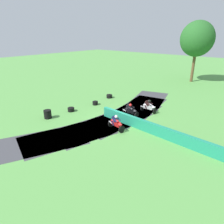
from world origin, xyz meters
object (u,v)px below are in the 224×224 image
at_px(motorcycle_lead_red, 116,123).
at_px(motorcycle_chase_black, 131,110).
at_px(motorcycle_trailing_white, 149,106).
at_px(tire_stack_far, 109,96).
at_px(tire_stack_mid_b, 95,103).
at_px(tire_stack_near, 48,114).
at_px(tire_stack_mid_a, 71,109).

bearing_deg(motorcycle_lead_red, motorcycle_chase_black, 104.09).
height_order(motorcycle_trailing_white, tire_stack_far, motorcycle_trailing_white).
xyz_separation_m(motorcycle_lead_red, tire_stack_far, (-6.20, 6.33, -0.46)).
bearing_deg(tire_stack_mid_b, motorcycle_lead_red, -30.43).
height_order(motorcycle_lead_red, tire_stack_mid_b, motorcycle_lead_red).
height_order(motorcycle_chase_black, tire_stack_far, motorcycle_chase_black).
distance_m(motorcycle_lead_red, tire_stack_mid_b, 6.67).
height_order(motorcycle_lead_red, tire_stack_far, motorcycle_lead_red).
bearing_deg(tire_stack_near, tire_stack_mid_a, 83.94).
bearing_deg(tire_stack_near, tire_stack_mid_b, 82.41).
distance_m(motorcycle_chase_black, tire_stack_mid_b, 4.97).
height_order(motorcycle_trailing_white, tire_stack_mid_a, motorcycle_trailing_white).
bearing_deg(motorcycle_chase_black, motorcycle_trailing_white, 67.80).
xyz_separation_m(motorcycle_chase_black, tire_stack_near, (-5.69, -5.35, -0.24)).
bearing_deg(motorcycle_lead_red, tire_stack_mid_b, 149.57).
bearing_deg(tire_stack_far, tire_stack_near, -91.87).
bearing_deg(tire_stack_mid_a, tire_stack_far, 89.90).
bearing_deg(tire_stack_far, tire_stack_mid_b, -81.10).
xyz_separation_m(motorcycle_lead_red, motorcycle_trailing_white, (0.02, 5.14, -0.00)).
relative_size(tire_stack_near, tire_stack_far, 1.13).
distance_m(motorcycle_lead_red, tire_stack_mid_a, 6.24).
distance_m(tire_stack_near, tire_stack_far, 8.53).
relative_size(tire_stack_near, tire_stack_mid_b, 1.34).
distance_m(tire_stack_near, tire_stack_mid_b, 5.62).
distance_m(motorcycle_lead_red, tire_stack_near, 6.85).
bearing_deg(motorcycle_chase_black, tire_stack_near, -136.79).
bearing_deg(motorcycle_trailing_white, tire_stack_mid_a, -142.39).
relative_size(motorcycle_trailing_white, tire_stack_near, 2.10).
height_order(motorcycle_lead_red, tire_stack_mid_a, motorcycle_lead_red).
xyz_separation_m(motorcycle_lead_red, motorcycle_chase_black, (-0.79, 3.15, -0.02)).
height_order(motorcycle_lead_red, motorcycle_chase_black, motorcycle_lead_red).
distance_m(motorcycle_trailing_white, tire_stack_mid_b, 6.04).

